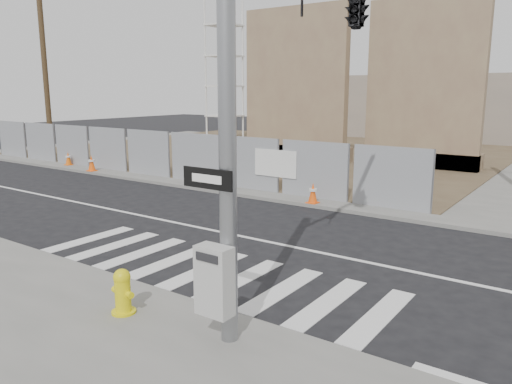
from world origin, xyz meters
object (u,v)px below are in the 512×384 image
Objects in this scene: traffic_cone_a at (68,159)px; traffic_cone_d at (313,193)px; traffic_cone_b at (92,163)px; crane_tower at (224,11)px; traffic_cone_c at (257,181)px; fire_hydrant at (123,291)px; signal_pole at (322,38)px.

traffic_cone_d is at bearing -2.05° from traffic_cone_a.
crane_tower is at bearing 99.63° from traffic_cone_b.
traffic_cone_c is (10.95, -11.76, -8.60)m from crane_tower.
traffic_cone_b is at bearing 180.00° from traffic_cone_d.
traffic_cone_d is at bearing 110.80° from fire_hydrant.
signal_pole is 26.21m from crane_tower.
traffic_cone_c is at bearing 6.63° from traffic_cone_b.
traffic_cone_d is (13.99, -12.78, -8.56)m from crane_tower.
traffic_cone_b is at bearing 156.81° from fire_hydrant.
traffic_cone_c is 0.89× the size of traffic_cone_d.
fire_hydrant is 1.13× the size of traffic_cone_d.
crane_tower is 14.97m from traffic_cone_a.
signal_pole is at bearing 68.37° from fire_hydrant.
crane_tower is 15.52m from traffic_cone_b.
crane_tower is at bearing 132.96° from traffic_cone_c.
traffic_cone_a reaches higher than traffic_cone_c.
crane_tower is 22.96× the size of fire_hydrant.
traffic_cone_a is (-17.89, 6.78, -4.33)m from signal_pole.
traffic_cone_d is at bearing -42.40° from crane_tower.
traffic_cone_b is (-13.28, 9.35, -0.02)m from fire_hydrant.
traffic_cone_b is at bearing -173.37° from traffic_cone_c.
signal_pole is at bearing -20.75° from traffic_cone_a.
crane_tower is 18.23m from traffic_cone_c.
fire_hydrant is at bearing -55.08° from crane_tower.
traffic_cone_b reaches higher than traffic_cone_d.
fire_hydrant reaches higher than traffic_cone_d.
crane_tower is 26.68× the size of traffic_cone_a.
signal_pole is 0.39× the size of crane_tower.
traffic_cone_b reaches higher than traffic_cone_c.
crane_tower is 23.93× the size of traffic_cone_b.
traffic_cone_d is at bearing 119.20° from signal_pole.
traffic_cone_d is at bearing -18.55° from traffic_cone_c.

